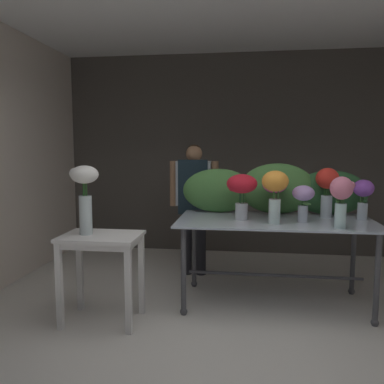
# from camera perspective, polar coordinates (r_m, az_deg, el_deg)

# --- Properties ---
(ground_plane) EXTENTS (7.53, 7.53, 0.00)m
(ground_plane) POSITION_cam_1_polar(r_m,az_deg,el_deg) (4.42, 6.17, -14.28)
(ground_plane) COLOR silver
(wall_back) EXTENTS (5.24, 0.12, 2.94)m
(wall_back) POSITION_cam_1_polar(r_m,az_deg,el_deg) (5.85, 6.83, 5.49)
(wall_back) COLOR #4C4742
(wall_back) RESTS_ON ground
(wall_left) EXTENTS (0.12, 3.54, 2.94)m
(wall_left) POSITION_cam_1_polar(r_m,az_deg,el_deg) (4.95, -25.65, 4.73)
(wall_left) COLOR beige
(wall_left) RESTS_ON ground
(ceiling_slab) EXTENTS (5.36, 3.54, 0.12)m
(ceiling_slab) POSITION_cam_1_polar(r_m,az_deg,el_deg) (4.38, 6.70, 25.53)
(ceiling_slab) COLOR silver
(ceiling_slab) RESTS_ON wall_back
(display_table_glass) EXTENTS (1.91, 0.96, 0.87)m
(display_table_glass) POSITION_cam_1_polar(r_m,az_deg,el_deg) (3.94, 12.09, -5.81)
(display_table_glass) COLOR silver
(display_table_glass) RESTS_ON ground
(side_table_white) EXTENTS (0.69, 0.50, 0.80)m
(side_table_white) POSITION_cam_1_polar(r_m,az_deg,el_deg) (3.58, -13.18, -8.09)
(side_table_white) COLOR white
(side_table_white) RESTS_ON ground
(florist) EXTENTS (0.60, 0.24, 1.61)m
(florist) POSITION_cam_1_polar(r_m,az_deg,el_deg) (4.72, 0.29, -0.43)
(florist) COLOR #232328
(florist) RESTS_ON ground
(foliage_backdrop) EXTENTS (1.96, 0.29, 0.54)m
(foliage_backdrop) POSITION_cam_1_polar(r_m,az_deg,el_deg) (4.24, 11.77, 0.25)
(foliage_backdrop) COLOR #477F3D
(foliage_backdrop) RESTS_ON display_table_glass
(vase_violet_roses) EXTENTS (0.20, 0.20, 0.40)m
(vase_violet_roses) POSITION_cam_1_polar(r_m,az_deg,el_deg) (4.15, 23.88, -0.29)
(vase_violet_roses) COLOR silver
(vase_violet_roses) RESTS_ON display_table_glass
(vase_lilac_snapdragons) EXTENTS (0.21, 0.21, 0.35)m
(vase_lilac_snapdragons) POSITION_cam_1_polar(r_m,az_deg,el_deg) (3.82, 16.04, -0.89)
(vase_lilac_snapdragons) COLOR silver
(vase_lilac_snapdragons) RESTS_ON display_table_glass
(vase_fuchsia_lilies) EXTENTS (0.25, 0.25, 0.44)m
(vase_fuchsia_lilies) POSITION_cam_1_polar(r_m,az_deg,el_deg) (3.96, 12.06, 0.43)
(vase_fuchsia_lilies) COLOR silver
(vase_fuchsia_lilies) RESTS_ON display_table_glass
(vase_rosy_carnations) EXTENTS (0.21, 0.20, 0.46)m
(vase_rosy_carnations) POSITION_cam_1_polar(r_m,az_deg,el_deg) (3.63, 21.13, -0.55)
(vase_rosy_carnations) COLOR silver
(vase_rosy_carnations) RESTS_ON display_table_glass
(vase_sunset_anemones) EXTENTS (0.25, 0.25, 0.50)m
(vase_sunset_anemones) POSITION_cam_1_polar(r_m,az_deg,el_deg) (3.65, 12.08, 0.51)
(vase_sunset_anemones) COLOR silver
(vase_sunset_anemones) RESTS_ON display_table_glass
(vase_scarlet_tulips) EXTENTS (0.23, 0.23, 0.51)m
(vase_scarlet_tulips) POSITION_cam_1_polar(r_m,az_deg,el_deg) (4.13, 19.26, 0.79)
(vase_scarlet_tulips) COLOR silver
(vase_scarlet_tulips) RESTS_ON display_table_glass
(vase_crimson_dahlias) EXTENTS (0.30, 0.30, 0.45)m
(vase_crimson_dahlias) POSITION_cam_1_polar(r_m,az_deg,el_deg) (3.82, 7.32, 0.50)
(vase_crimson_dahlias) COLOR silver
(vase_crimson_dahlias) RESTS_ON display_table_glass
(vase_white_roses_tall) EXTENTS (0.27, 0.24, 0.61)m
(vase_white_roses_tall) POSITION_cam_1_polar(r_m,az_deg,el_deg) (3.54, -15.53, 0.28)
(vase_white_roses_tall) COLOR silver
(vase_white_roses_tall) RESTS_ON side_table_white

